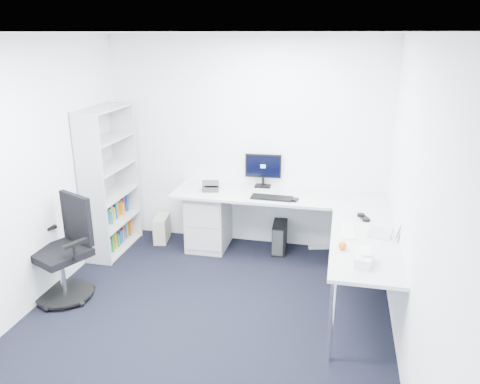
% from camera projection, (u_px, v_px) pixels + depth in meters
% --- Properties ---
extents(ground, '(4.20, 4.20, 0.00)m').
position_uv_depth(ground, '(202.00, 328.00, 4.51)').
color(ground, black).
extents(ceiling, '(4.20, 4.20, 0.00)m').
position_uv_depth(ceiling, '(192.00, 33.00, 3.64)').
color(ceiling, white).
extents(wall_back, '(3.60, 0.02, 2.70)m').
position_uv_depth(wall_back, '(246.00, 144.00, 6.02)').
color(wall_back, white).
rests_on(wall_back, ground).
extents(wall_front, '(3.60, 0.02, 2.70)m').
position_uv_depth(wall_front, '(60.00, 344.00, 2.14)').
color(wall_front, white).
rests_on(wall_front, ground).
extents(wall_left, '(0.02, 4.20, 2.70)m').
position_uv_depth(wall_left, '(16.00, 183.00, 4.44)').
color(wall_left, white).
rests_on(wall_left, ground).
extents(wall_right, '(0.02, 4.20, 2.70)m').
position_uv_depth(wall_right, '(414.00, 212.00, 3.71)').
color(wall_right, white).
rests_on(wall_right, ground).
extents(l_desk, '(2.77, 1.55, 0.81)m').
position_uv_depth(l_desk, '(279.00, 236.00, 5.56)').
color(l_desk, '#B3B5B5').
rests_on(l_desk, ground).
extents(drawer_pedestal, '(0.49, 0.61, 0.76)m').
position_uv_depth(drawer_pedestal, '(209.00, 219.00, 6.14)').
color(drawer_pedestal, '#B3B5B5').
rests_on(drawer_pedestal, ground).
extents(bookshelf, '(0.36, 0.93, 1.86)m').
position_uv_depth(bookshelf, '(109.00, 181.00, 5.88)').
color(bookshelf, '#B3B5B5').
rests_on(bookshelf, ground).
extents(task_chair, '(0.83, 0.83, 1.11)m').
position_uv_depth(task_chair, '(59.00, 251.00, 4.85)').
color(task_chair, black).
rests_on(task_chair, ground).
extents(black_pc_tower, '(0.19, 0.40, 0.38)m').
position_uv_depth(black_pc_tower, '(280.00, 237.00, 6.06)').
color(black_pc_tower, black).
rests_on(black_pc_tower, ground).
extents(beige_pc_tower, '(0.22, 0.38, 0.34)m').
position_uv_depth(beige_pc_tower, '(162.00, 229.00, 6.37)').
color(beige_pc_tower, '#BEB4A2').
rests_on(beige_pc_tower, ground).
extents(power_strip, '(0.34, 0.14, 0.04)m').
position_uv_depth(power_strip, '(321.00, 247.00, 6.17)').
color(power_strip, silver).
rests_on(power_strip, ground).
extents(monitor, '(0.47, 0.17, 0.44)m').
position_uv_depth(monitor, '(263.00, 170.00, 6.00)').
color(monitor, black).
rests_on(monitor, l_desk).
extents(black_keyboard, '(0.50, 0.19, 0.02)m').
position_uv_depth(black_keyboard, '(272.00, 198.00, 5.63)').
color(black_keyboard, black).
rests_on(black_keyboard, l_desk).
extents(mouse, '(0.08, 0.11, 0.03)m').
position_uv_depth(mouse, '(295.00, 200.00, 5.54)').
color(mouse, black).
rests_on(mouse, l_desk).
extents(desk_phone, '(0.24, 0.24, 0.14)m').
position_uv_depth(desk_phone, '(211.00, 185.00, 5.91)').
color(desk_phone, '#2D2E30').
rests_on(desk_phone, l_desk).
extents(laptop, '(0.37, 0.36, 0.22)m').
position_uv_depth(laptop, '(381.00, 223.00, 4.61)').
color(laptop, silver).
rests_on(laptop, l_desk).
extents(white_keyboard, '(0.16, 0.46, 0.01)m').
position_uv_depth(white_keyboard, '(348.00, 230.00, 4.71)').
color(white_keyboard, silver).
rests_on(white_keyboard, l_desk).
extents(headphones, '(0.19, 0.23, 0.05)m').
position_uv_depth(headphones, '(364.00, 216.00, 5.01)').
color(headphones, black).
rests_on(headphones, l_desk).
extents(orange_fruit, '(0.08, 0.08, 0.08)m').
position_uv_depth(orange_fruit, '(342.00, 246.00, 4.29)').
color(orange_fruit, '#F45C15').
rests_on(orange_fruit, l_desk).
extents(tissue_box, '(0.18, 0.27, 0.09)m').
position_uv_depth(tissue_box, '(364.00, 260.00, 4.02)').
color(tissue_box, silver).
rests_on(tissue_box, l_desk).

